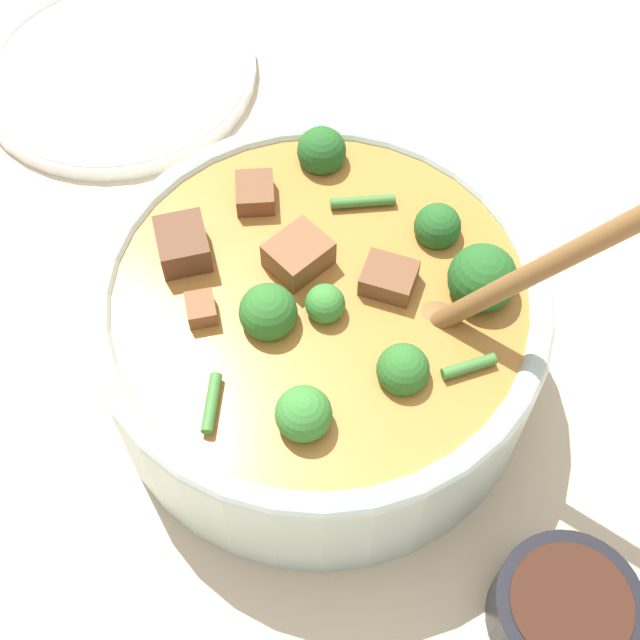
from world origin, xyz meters
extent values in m
plane|color=#C6B293|center=(0.00, 0.00, 0.00)|extent=(4.00, 4.00, 0.00)
cylinder|color=#B2C6BC|center=(0.00, 0.00, 0.05)|extent=(0.28, 0.28, 0.09)
torus|color=#B2C6BC|center=(0.00, 0.00, 0.09)|extent=(0.28, 0.28, 0.02)
cylinder|color=#B27533|center=(0.00, 0.00, 0.06)|extent=(0.26, 0.26, 0.06)
sphere|color=#235B23|center=(-0.02, 0.11, 0.10)|extent=(0.03, 0.03, 0.03)
cylinder|color=#6B9956|center=(-0.02, 0.11, 0.08)|extent=(0.01, 0.01, 0.01)
sphere|color=#387F33|center=(0.01, -0.01, 0.10)|extent=(0.02, 0.02, 0.02)
cylinder|color=#6B9956|center=(0.01, -0.01, 0.09)|extent=(0.01, 0.01, 0.01)
sphere|color=#2D6B28|center=(-0.03, -0.02, 0.10)|extent=(0.03, 0.03, 0.03)
cylinder|color=#6B9956|center=(-0.03, -0.02, 0.08)|extent=(0.01, 0.01, 0.02)
sphere|color=#235B23|center=(0.06, 0.06, 0.10)|extent=(0.03, 0.03, 0.03)
cylinder|color=#6B9956|center=(0.06, 0.06, 0.08)|extent=(0.01, 0.01, 0.01)
sphere|color=#387F33|center=(0.01, -0.09, 0.11)|extent=(0.03, 0.03, 0.03)
cylinder|color=#6B9956|center=(0.01, -0.09, 0.08)|extent=(0.01, 0.01, 0.01)
sphere|color=#2D6B28|center=(0.06, -0.05, 0.10)|extent=(0.03, 0.03, 0.03)
cylinder|color=#6B9956|center=(0.06, -0.05, 0.08)|extent=(0.01, 0.01, 0.01)
sphere|color=#235B23|center=(0.09, 0.02, 0.11)|extent=(0.04, 0.04, 0.04)
cylinder|color=#6B9956|center=(0.09, 0.02, 0.08)|extent=(0.01, 0.01, 0.02)
cube|color=brown|center=(-0.02, 0.02, 0.10)|extent=(0.05, 0.05, 0.03)
cube|color=brown|center=(-0.09, 0.01, 0.10)|extent=(0.04, 0.04, 0.03)
cube|color=brown|center=(-0.07, -0.03, 0.10)|extent=(0.02, 0.03, 0.02)
cube|color=brown|center=(-0.05, 0.06, 0.10)|extent=(0.03, 0.03, 0.02)
cube|color=brown|center=(0.04, 0.01, 0.10)|extent=(0.04, 0.03, 0.02)
cylinder|color=#3D7533|center=(-0.05, -0.09, 0.10)|extent=(0.01, 0.04, 0.01)
cylinder|color=#3D7533|center=(0.01, 0.07, 0.10)|extent=(0.04, 0.02, 0.01)
cylinder|color=#3D7533|center=(0.09, -0.04, 0.10)|extent=(0.03, 0.02, 0.01)
ellipsoid|color=brown|center=(0.07, 0.00, 0.09)|extent=(0.04, 0.03, 0.01)
cylinder|color=brown|center=(0.13, -0.01, 0.18)|extent=(0.13, 0.02, 0.19)
cylinder|color=black|center=(0.17, -0.14, 0.02)|extent=(0.08, 0.08, 0.04)
cylinder|color=#381E14|center=(0.17, -0.14, 0.03)|extent=(0.07, 0.07, 0.01)
cylinder|color=white|center=(-0.22, 0.25, 0.01)|extent=(0.24, 0.24, 0.01)
torus|color=white|center=(-0.22, 0.25, 0.01)|extent=(0.23, 0.23, 0.01)
camera|label=1|loc=(0.05, -0.29, 0.55)|focal=50.00mm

